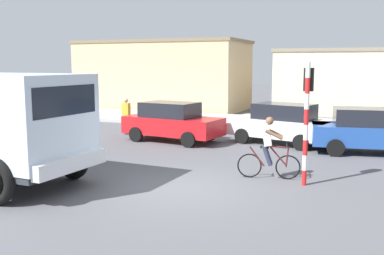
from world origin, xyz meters
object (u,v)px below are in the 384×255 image
cyclist (269,148)px  car_red_near (172,121)px  traffic_light_pole (307,106)px  car_white_mid (281,123)px  car_far_side (369,130)px  pedestrian_near_kerb (126,116)px

cyclist → car_red_near: (-5.01, 4.38, -0.05)m
traffic_light_pole → car_red_near: (-6.05, 4.63, -1.25)m
car_red_near → car_white_mid: size_ratio=0.98×
car_far_side → pedestrian_near_kerb: 10.17m
car_far_side → pedestrian_near_kerb: size_ratio=2.61×
car_far_side → pedestrian_near_kerb: bearing=177.9°
car_white_mid → car_far_side: (3.25, -0.67, 0.00)m
car_white_mid → pedestrian_near_kerb: size_ratio=2.65×
traffic_light_pole → car_red_near: traffic_light_pole is taller
traffic_light_pole → car_white_mid: (-1.81, 5.76, -1.25)m
car_red_near → car_far_side: same height
cyclist → car_white_mid: cyclist is taller
traffic_light_pole → car_far_side: 5.44m
car_white_mid → car_far_side: 3.32m
traffic_light_pole → car_far_side: bearing=74.2°
cyclist → car_white_mid: (-0.78, 5.52, -0.05)m
traffic_light_pole → pedestrian_near_kerb: size_ratio=1.98×
cyclist → car_white_mid: bearing=98.0°
traffic_light_pole → pedestrian_near_kerb: 10.36m
cyclist → car_white_mid: size_ratio=0.40×
cyclist → car_far_side: cyclist is taller
traffic_light_pole → pedestrian_near_kerb: bearing=147.9°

